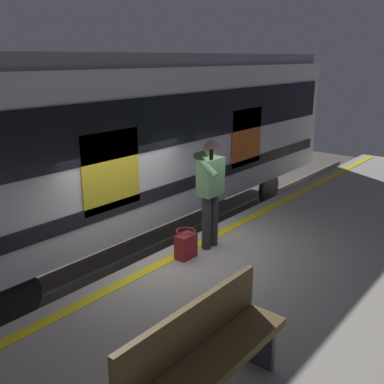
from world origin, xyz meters
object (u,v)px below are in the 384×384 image
(passenger, at_px, (210,185))
(handbag, at_px, (186,245))
(bench, at_px, (205,352))
(train_carriage, at_px, (137,130))

(passenger, height_order, handbag, passenger)
(bench, bearing_deg, handbag, -136.55)
(train_carriage, xyz_separation_m, handbag, (1.78, 2.83, -1.16))
(train_carriage, xyz_separation_m, bench, (3.82, 4.76, -0.86))
(handbag, bearing_deg, bench, 43.45)
(train_carriage, relative_size, bench, 6.34)
(train_carriage, distance_m, passenger, 3.14)
(train_carriage, height_order, handbag, train_carriage)
(passenger, xyz_separation_m, bench, (2.57, 1.90, -0.49))
(bench, bearing_deg, passenger, -143.48)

